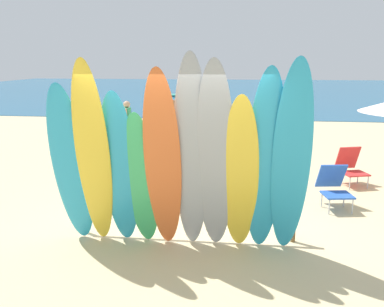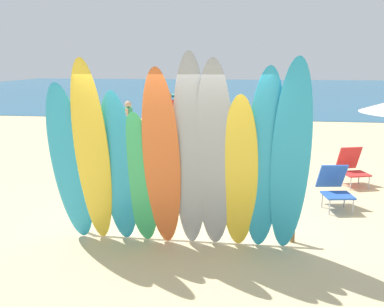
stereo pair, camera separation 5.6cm
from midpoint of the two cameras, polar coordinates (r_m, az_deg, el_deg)
ground at (r=20.07m, az=4.49°, el=5.16°), size 60.00×60.00×0.00m
ocean_water at (r=38.80m, az=5.83°, el=8.85°), size 60.00×40.00×0.02m
surfboard_rack at (r=6.31m, az=-1.54°, el=-6.91°), size 3.46×0.07×0.67m
surfboard_teal_0 at (r=6.06m, az=-16.73°, el=-1.72°), size 0.56×0.69×2.40m
surfboard_yellow_1 at (r=5.85m, az=-13.85°, el=-0.47°), size 0.55×0.83×2.72m
surfboard_teal_2 at (r=5.90m, az=-10.26°, el=-2.30°), size 0.52×0.57×2.30m
surfboard_green_3 at (r=5.87m, az=-7.32°, el=-3.70°), size 0.53×0.55×2.01m
surfboard_orange_4 at (r=5.62m, az=-4.39°, el=-1.27°), size 0.53×0.68×2.61m
surfboard_grey_5 at (r=5.57m, az=-0.37°, el=-0.35°), size 0.52×0.69×2.80m
surfboard_grey_6 at (r=5.54m, az=2.94°, el=-0.85°), size 0.54×0.70×2.72m
surfboard_yellow_7 at (r=5.63m, az=6.44°, el=-3.06°), size 0.51×0.62×2.27m
surfboard_teal_8 at (r=5.59m, az=9.81°, el=-1.41°), size 0.56×0.66×2.62m
surfboard_teal_9 at (r=5.57m, az=13.35°, el=-1.04°), size 0.53×0.71×2.73m
beachgoer_by_water at (r=12.47m, az=-9.11°, el=4.33°), size 0.39×0.56×1.49m
beachgoer_midbeach at (r=12.98m, az=-3.63°, el=5.33°), size 0.61×0.35×1.70m
beachgoer_near_rack at (r=14.32m, az=9.55°, el=5.41°), size 0.57×0.24×1.49m
beach_chair_red at (r=9.57m, az=21.04°, el=-1.54°), size 0.67×0.78×0.83m
beach_chair_blue at (r=8.00m, az=18.95°, el=-4.17°), size 0.61×0.80×0.80m
distant_boat at (r=30.73m, az=-1.90°, el=8.07°), size 3.23×0.80×0.26m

